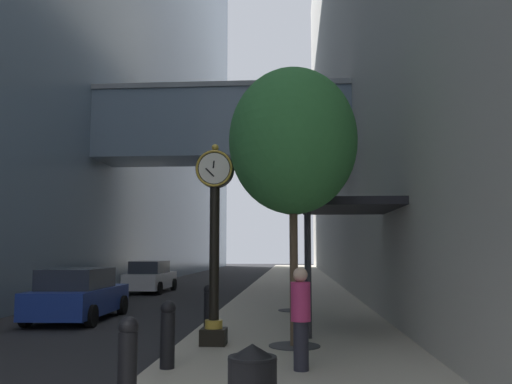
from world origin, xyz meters
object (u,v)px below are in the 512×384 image
object	(u,v)px
bollard_nearest	(128,359)
car_white_near	(150,277)
pedestrian_walking	(301,315)
bollard_second	(168,333)
street_clock	(214,233)
street_tree_near	(293,142)
car_blue_mid	(78,295)
bollard_fourth	(209,306)
street_tree_mid_near	(293,167)

from	to	relation	value
bollard_nearest	car_white_near	bearing A→B (deg)	104.40
pedestrian_walking	car_white_near	world-z (taller)	pedestrian_walking
pedestrian_walking	bollard_second	bearing A→B (deg)	-179.98
street_clock	pedestrian_walking	size ratio (longest dim) A/B	2.53
bollard_second	street_tree_near	xyz separation A→B (m)	(2.20, 2.30, 3.83)
car_blue_mid	street_clock	bearing A→B (deg)	-43.65
bollard_fourth	street_tree_mid_near	bearing A→B (deg)	64.21
bollard_nearest	street_clock	bearing A→B (deg)	84.36
bollard_nearest	car_white_near	xyz separation A→B (m)	(-5.24, 20.42, 0.04)
car_white_near	bollard_nearest	bearing A→B (deg)	-75.60
bollard_fourth	street_tree_near	bearing A→B (deg)	-45.14
bollard_second	car_blue_mid	size ratio (longest dim) A/B	0.26
bollard_nearest	street_tree_near	xyz separation A→B (m)	(2.20, 4.56, 3.83)
street_clock	car_white_near	world-z (taller)	street_clock
car_white_near	street_clock	bearing A→B (deg)	-70.17
bollard_nearest	car_blue_mid	xyz separation A→B (m)	(-4.53, 9.37, 0.04)
bollard_fourth	car_white_near	distance (m)	14.61
bollard_nearest	street_tree_mid_near	xyz separation A→B (m)	(2.20, 11.34, 4.33)
bollard_nearest	street_tree_mid_near	world-z (taller)	street_tree_mid_near
bollard_second	car_blue_mid	distance (m)	8.44
bollard_nearest	bollard_second	distance (m)	2.26
pedestrian_walking	car_white_near	distance (m)	19.67
street_clock	street_tree_near	world-z (taller)	street_tree_near
street_clock	street_tree_mid_near	bearing A→B (deg)	75.43
street_tree_near	street_tree_mid_near	distance (m)	6.79
bollard_fourth	street_tree_mid_near	world-z (taller)	street_tree_mid_near
street_clock	street_tree_near	distance (m)	2.67
pedestrian_walking	street_clock	bearing A→B (deg)	128.37
pedestrian_walking	car_blue_mid	world-z (taller)	pedestrian_walking
bollard_nearest	car_white_near	world-z (taller)	car_white_near
bollard_nearest	pedestrian_walking	size ratio (longest dim) A/B	0.67
street_clock	bollard_fourth	distance (m)	2.86
bollard_fourth	car_blue_mid	xyz separation A→B (m)	(-4.53, 2.59, 0.04)
street_tree_near	pedestrian_walking	distance (m)	4.20
bollard_second	pedestrian_walking	world-z (taller)	pedestrian_walking
bollard_second	street_clock	bearing A→B (deg)	79.04
pedestrian_walking	car_blue_mid	xyz separation A→B (m)	(-6.85, 7.11, -0.28)
bollard_second	car_white_near	distance (m)	18.90
bollard_fourth	car_white_near	world-z (taller)	car_white_near
bollard_fourth	street_tree_near	size ratio (longest dim) A/B	0.19
bollard_fourth	pedestrian_walking	size ratio (longest dim) A/B	0.67
bollard_nearest	bollard_fourth	distance (m)	6.78
street_clock	bollard_nearest	size ratio (longest dim) A/B	3.80
car_blue_mid	street_tree_near	bearing A→B (deg)	-35.52
bollard_nearest	car_blue_mid	distance (m)	10.41
bollard_second	street_tree_mid_near	world-z (taller)	street_tree_mid_near
bollard_fourth	street_tree_mid_near	xyz separation A→B (m)	(2.20, 4.56, 4.33)
street_tree_near	car_white_near	world-z (taller)	street_tree_near
bollard_fourth	car_blue_mid	world-z (taller)	car_blue_mid
bollard_second	car_white_near	bearing A→B (deg)	106.11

